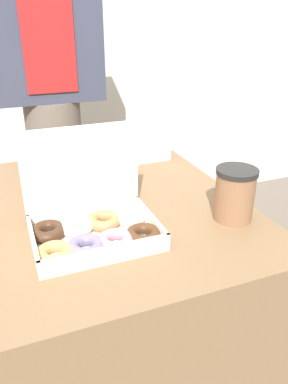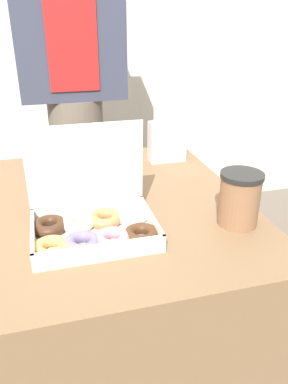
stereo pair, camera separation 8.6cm
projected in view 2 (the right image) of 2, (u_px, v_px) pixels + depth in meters
wall_back at (51, 5)px, 2.05m from camera, size 10.00×0.05×2.60m
table at (101, 310)px, 1.21m from camera, size 0.84×0.87×0.77m
donut_box at (93, 221)px, 0.88m from camera, size 0.32×0.21×0.25m
coffee_cup at (239, 199)px, 0.91m from camera, size 0.10×0.10×0.14m
napkin_holder at (167, 141)px, 1.32m from camera, size 0.13×0.06×0.14m
person_customer at (74, 96)px, 1.61m from camera, size 0.43×0.24×1.74m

